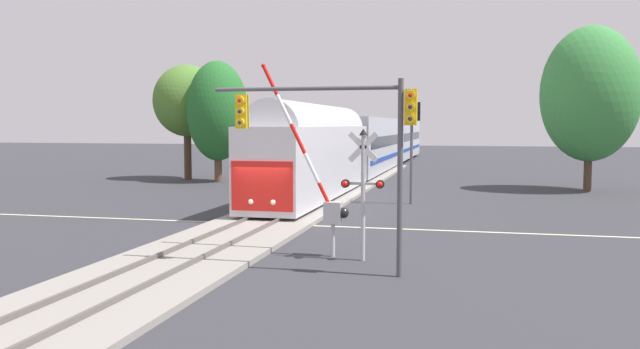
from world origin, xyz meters
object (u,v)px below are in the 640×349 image
Objects in this scene: crossing_gate_near at (325,195)px; maple_right_background at (590,94)px; traffic_signal_far_side at (414,132)px; oak_behind_train at (218,111)px; pine_left_background at (187,101)px; commuter_train at (372,143)px; traffic_signal_near_right at (343,126)px; crossing_signal_mast at (363,181)px.

crossing_gate_near is 27.41m from maple_right_background.
oak_behind_train is (-15.53, 10.32, 1.44)m from traffic_signal_far_side.
pine_left_background is 0.85× the size of maple_right_background.
pine_left_background is 0.99× the size of oak_behind_train.
pine_left_background is at bearing 175.18° from maple_right_background.
commuter_train is 11.14× the size of traffic_signal_near_right.
crossing_gate_near is 14.87m from traffic_signal_far_side.
crossing_gate_near reaches higher than commuter_train.
crossing_signal_mast is 15.16m from traffic_signal_far_side.
traffic_signal_near_right is (-0.26, -1.93, 1.70)m from crossing_signal_mast.
commuter_train is at bearing 96.34° from crossing_gate_near.
crossing_signal_mast is 0.39× the size of maple_right_background.
maple_right_background is at bearing -4.82° from pine_left_background.
traffic_signal_far_side is at bearing -33.61° from oak_behind_train.
crossing_signal_mast is (1.32, -0.43, 0.52)m from crossing_gate_near.
oak_behind_train reaches higher than traffic_signal_far_side.
oak_behind_train is at bearing -130.22° from commuter_train.
crossing_gate_near is at bearing -57.22° from pine_left_background.
crossing_signal_mast is at bearing -91.00° from traffic_signal_far_side.
crossing_signal_mast is 0.46× the size of pine_left_background.
crossing_signal_mast is 2.59m from traffic_signal_near_right.
traffic_signal_near_right is at bearing -91.77° from traffic_signal_far_side.
maple_right_background is at bearing 66.61° from crossing_signal_mast.
crossing_gate_near is 0.59× the size of maple_right_background.
maple_right_background reaches higher than oak_behind_train.
commuter_train is at bearing 97.49° from traffic_signal_near_right.
traffic_signal_far_side is 22.45m from pine_left_background.
traffic_signal_far_side reaches higher than crossing_signal_mast.
traffic_signal_far_side is (0.53, 17.03, -0.36)m from traffic_signal_near_right.
traffic_signal_far_side is at bearing 89.00° from crossing_signal_mast.
pine_left_background reaches higher than traffic_signal_near_right.
traffic_signal_far_side is at bearing -75.57° from commuter_train.
maple_right_background reaches higher than commuter_train.
crossing_gate_near is at bearing 161.96° from crossing_signal_mast.
commuter_train is at bearing 98.28° from crossing_signal_mast.
crossing_gate_near is 1.51× the size of crossing_signal_mast.
maple_right_background is (25.95, -0.72, 0.96)m from oak_behind_train.
commuter_train reaches higher than crossing_signal_mast.
commuter_train is 20.61m from maple_right_background.
crossing_gate_near is 32.06m from pine_left_background.
commuter_train is 15.50m from oak_behind_train.
oak_behind_train reaches higher than pine_left_background.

